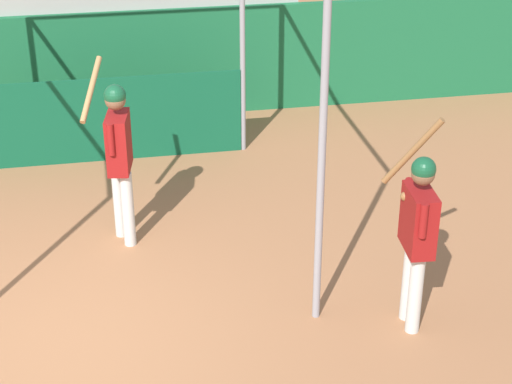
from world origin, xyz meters
TOP-DOWN VIEW (x-y plane):
  - ground_plane at (0.00, 0.00)m, footprint 60.00×60.00m
  - outfield_wall at (0.00, 5.50)m, footprint 24.00×0.12m
  - bleacher_section at (0.00, 6.76)m, footprint 7.05×2.40m
  - batting_cage at (0.66, 3.25)m, footprint 3.62×4.05m
  - player_batter at (0.73, 1.90)m, footprint 0.53×0.93m
  - player_waiting at (3.26, -0.19)m, footprint 0.48×0.78m

SIDE VIEW (x-z plane):
  - ground_plane at x=0.00m, z-range 0.00..0.00m
  - outfield_wall at x=0.00m, z-range 0.00..1.59m
  - player_waiting at x=3.26m, z-range 0.05..2.02m
  - player_batter at x=0.73m, z-range 0.14..2.06m
  - batting_cage at x=0.66m, z-range -0.21..2.87m
  - bleacher_section at x=0.00m, z-range 0.00..2.87m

